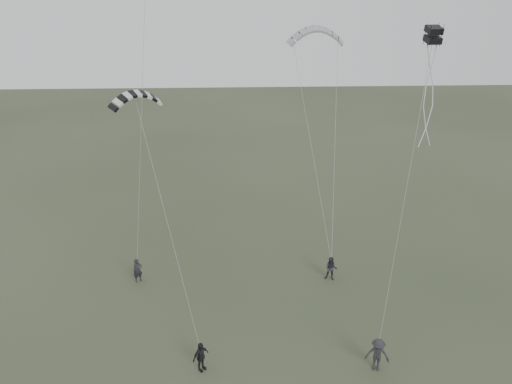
{
  "coord_description": "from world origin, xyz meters",
  "views": [
    {
      "loc": [
        0.2,
        -21.47,
        19.32
      ],
      "look_at": [
        1.35,
        5.88,
        7.23
      ],
      "focal_mm": 35.0,
      "sensor_mm": 36.0,
      "label": 1
    }
  ],
  "objects_px": {
    "flyer_right": "(331,269)",
    "flyer_center": "(201,357)",
    "flyer_far": "(377,355)",
    "kite_box": "(433,35)",
    "kite_striped": "(135,94)",
    "flyer_left": "(138,270)",
    "kite_pale_large": "(316,29)"
  },
  "relations": [
    {
      "from": "flyer_right",
      "to": "flyer_center",
      "type": "height_order",
      "value": "flyer_center"
    },
    {
      "from": "flyer_far",
      "to": "kite_box",
      "type": "relative_size",
      "value": 2.65
    },
    {
      "from": "flyer_center",
      "to": "kite_box",
      "type": "xyz_separation_m",
      "value": [
        11.55,
        3.93,
        15.72
      ]
    },
    {
      "from": "kite_striped",
      "to": "flyer_center",
      "type": "bearing_deg",
      "value": -93.32
    },
    {
      "from": "flyer_center",
      "to": "flyer_far",
      "type": "relative_size",
      "value": 0.89
    },
    {
      "from": "flyer_far",
      "to": "kite_striped",
      "type": "height_order",
      "value": "kite_striped"
    },
    {
      "from": "flyer_left",
      "to": "flyer_right",
      "type": "height_order",
      "value": "flyer_left"
    },
    {
      "from": "kite_striped",
      "to": "kite_box",
      "type": "xyz_separation_m",
      "value": [
        14.8,
        -2.01,
        3.15
      ]
    },
    {
      "from": "flyer_left",
      "to": "flyer_right",
      "type": "bearing_deg",
      "value": -29.53
    },
    {
      "from": "flyer_left",
      "to": "flyer_right",
      "type": "distance_m",
      "value": 13.12
    },
    {
      "from": "flyer_right",
      "to": "kite_striped",
      "type": "height_order",
      "value": "kite_striped"
    },
    {
      "from": "flyer_right",
      "to": "kite_striped",
      "type": "bearing_deg",
      "value": -151.26
    },
    {
      "from": "flyer_right",
      "to": "kite_pale_large",
      "type": "xyz_separation_m",
      "value": [
        -0.59,
        7.49,
        14.84
      ]
    },
    {
      "from": "flyer_left",
      "to": "flyer_right",
      "type": "relative_size",
      "value": 1.0
    },
    {
      "from": "flyer_left",
      "to": "flyer_center",
      "type": "xyz_separation_m",
      "value": [
        4.76,
        -8.5,
        0.01
      ]
    },
    {
      "from": "flyer_left",
      "to": "kite_striped",
      "type": "xyz_separation_m",
      "value": [
        1.51,
        -2.56,
        12.58
      ]
    },
    {
      "from": "flyer_far",
      "to": "flyer_center",
      "type": "bearing_deg",
      "value": -167.72
    },
    {
      "from": "flyer_left",
      "to": "flyer_center",
      "type": "height_order",
      "value": "flyer_center"
    },
    {
      "from": "flyer_center",
      "to": "kite_striped",
      "type": "relative_size",
      "value": 0.62
    },
    {
      "from": "flyer_left",
      "to": "flyer_far",
      "type": "bearing_deg",
      "value": -60.35
    },
    {
      "from": "flyer_right",
      "to": "kite_box",
      "type": "height_order",
      "value": "kite_box"
    },
    {
      "from": "flyer_far",
      "to": "flyer_left",
      "type": "bearing_deg",
      "value": 162.21
    },
    {
      "from": "flyer_left",
      "to": "kite_pale_large",
      "type": "distance_m",
      "value": 20.7
    },
    {
      "from": "flyer_far",
      "to": "kite_box",
      "type": "bearing_deg",
      "value": 76.4
    },
    {
      "from": "flyer_left",
      "to": "flyer_far",
      "type": "height_order",
      "value": "flyer_far"
    },
    {
      "from": "flyer_center",
      "to": "kite_box",
      "type": "height_order",
      "value": "kite_box"
    },
    {
      "from": "kite_striped",
      "to": "kite_box",
      "type": "distance_m",
      "value": 15.26
    },
    {
      "from": "flyer_center",
      "to": "flyer_far",
      "type": "xyz_separation_m",
      "value": [
        9.25,
        -0.36,
        0.1
      ]
    },
    {
      "from": "flyer_left",
      "to": "kite_box",
      "type": "bearing_deg",
      "value": -43.68
    },
    {
      "from": "flyer_right",
      "to": "kite_pale_large",
      "type": "height_order",
      "value": "kite_pale_large"
    },
    {
      "from": "flyer_right",
      "to": "flyer_far",
      "type": "xyz_separation_m",
      "value": [
        0.89,
        -8.52,
        0.12
      ]
    },
    {
      "from": "flyer_far",
      "to": "kite_striped",
      "type": "relative_size",
      "value": 0.69
    }
  ]
}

